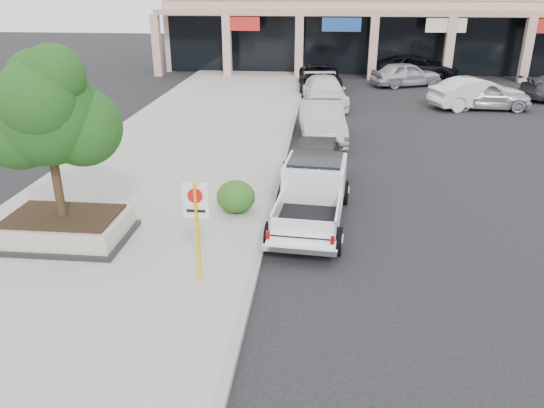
{
  "coord_description": "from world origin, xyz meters",
  "views": [
    {
      "loc": [
        -0.07,
        -10.49,
        6.24
      ],
      "look_at": [
        -1.29,
        1.5,
        1.17
      ],
      "focal_mm": 35.0,
      "sensor_mm": 36.0,
      "label": 1
    }
  ],
  "objects": [
    {
      "name": "curb_car_a",
      "position": [
        -0.34,
        5.68,
        0.8
      ],
      "size": [
        2.06,
        4.77,
        1.6
      ],
      "primitive_type": "imported",
      "rotation": [
        0.0,
        0.0,
        -0.04
      ],
      "color": "#313336",
      "rests_on": "ground"
    },
    {
      "name": "hedge",
      "position": [
        -2.49,
        3.25,
        0.62
      ],
      "size": [
        1.1,
        0.99,
        0.93
      ],
      "primitive_type": "ellipsoid",
      "color": "#1B4E16",
      "rests_on": "sidewalk"
    },
    {
      "name": "sidewalk",
      "position": [
        -5.5,
        6.0,
        0.07
      ],
      "size": [
        8.0,
        52.0,
        0.15
      ],
      "primitive_type": "cube",
      "color": "gray",
      "rests_on": "ground"
    },
    {
      "name": "curb_car_c",
      "position": [
        -0.14,
        18.33,
        0.75
      ],
      "size": [
        2.76,
        5.43,
        1.51
      ],
      "primitive_type": "imported",
      "rotation": [
        0.0,
        0.0,
        0.13
      ],
      "color": "silver",
      "rests_on": "ground"
    },
    {
      "name": "planter_tree",
      "position": [
        -6.41,
        1.24,
        3.41
      ],
      "size": [
        2.9,
        2.55,
        4.0
      ],
      "color": "#321D13",
      "rests_on": "planter"
    },
    {
      "name": "curb",
      "position": [
        -1.55,
        6.0,
        0.07
      ],
      "size": [
        0.2,
        52.0,
        0.15
      ],
      "primitive_type": "cube",
      "color": "gray",
      "rests_on": "ground"
    },
    {
      "name": "strip_mall",
      "position": [
        8.0,
        33.93,
        4.75
      ],
      "size": [
        40.55,
        12.43,
        9.5
      ],
      "color": "tan",
      "rests_on": "ground"
    },
    {
      "name": "curb_car_d",
      "position": [
        -0.48,
        22.85,
        0.75
      ],
      "size": [
        2.84,
        5.58,
        1.51
      ],
      "primitive_type": "imported",
      "rotation": [
        0.0,
        0.0,
        0.06
      ],
      "color": "black",
      "rests_on": "ground"
    },
    {
      "name": "curb_car_b",
      "position": [
        -0.19,
        11.55,
        0.8
      ],
      "size": [
        2.19,
        5.03,
        1.61
      ],
      "primitive_type": "imported",
      "rotation": [
        0.0,
        0.0,
        0.1
      ],
      "color": "#999AA0",
      "rests_on": "ground"
    },
    {
      "name": "lot_car_e",
      "position": [
        5.02,
        24.73,
        0.77
      ],
      "size": [
        4.85,
        3.43,
        1.53
      ],
      "primitive_type": "imported",
      "rotation": [
        0.0,
        0.0,
        1.97
      ],
      "color": "#B0B2B8",
      "rests_on": "ground"
    },
    {
      "name": "pickup_truck",
      "position": [
        -0.35,
        3.02,
        0.81
      ],
      "size": [
        2.29,
        5.26,
        1.61
      ],
      "primitive_type": null,
      "rotation": [
        0.0,
        0.0,
        -0.08
      ],
      "color": "white",
      "rests_on": "ground"
    },
    {
      "name": "ground",
      "position": [
        0.0,
        0.0,
        0.0
      ],
      "size": [
        120.0,
        120.0,
        0.0
      ],
      "primitive_type": "plane",
      "color": "black",
      "rests_on": "ground"
    },
    {
      "name": "lot_car_d",
      "position": [
        6.14,
        27.82,
        0.78
      ],
      "size": [
        5.98,
        3.51,
        1.56
      ],
      "primitive_type": "imported",
      "rotation": [
        0.0,
        0.0,
        1.4
      ],
      "color": "black",
      "rests_on": "ground"
    },
    {
      "name": "lot_car_b",
      "position": [
        7.86,
        18.52,
        0.8
      ],
      "size": [
        5.14,
        3.16,
        1.6
      ],
      "primitive_type": "imported",
      "rotation": [
        0.0,
        0.0,
        1.9
      ],
      "color": "silver",
      "rests_on": "ground"
    },
    {
      "name": "lot_car_a",
      "position": [
        8.31,
        18.35,
        0.77
      ],
      "size": [
        4.54,
        1.91,
        1.53
      ],
      "primitive_type": "imported",
      "rotation": [
        0.0,
        0.0,
        1.55
      ],
      "color": "#A7AAAF",
      "rests_on": "ground"
    },
    {
      "name": "no_parking_sign",
      "position": [
        -2.67,
        -0.56,
        1.63
      ],
      "size": [
        0.55,
        0.09,
        2.3
      ],
      "color": "yellow",
      "rests_on": "sidewalk"
    },
    {
      "name": "planter",
      "position": [
        -6.54,
        1.08,
        0.48
      ],
      "size": [
        3.2,
        2.2,
        0.68
      ],
      "color": "black",
      "rests_on": "sidewalk"
    }
  ]
}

